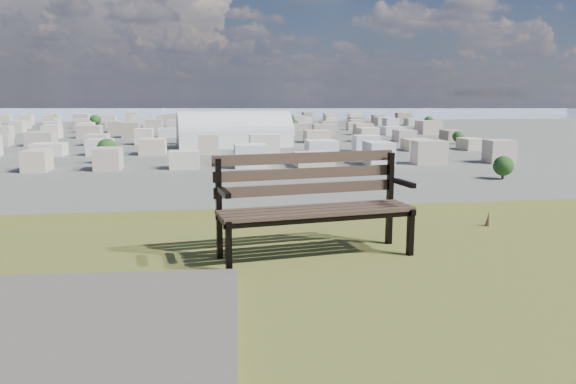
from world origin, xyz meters
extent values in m
cube|color=#3E2F24|center=(0.11, 2.01, 25.47)|extent=(1.90, 0.39, 0.04)
cube|color=#3E2F24|center=(0.09, 2.14, 25.47)|extent=(1.90, 0.39, 0.04)
cube|color=#3E2F24|center=(0.07, 2.27, 25.47)|extent=(1.90, 0.39, 0.04)
cube|color=#3E2F24|center=(0.05, 2.39, 25.47)|extent=(1.90, 0.39, 0.04)
cube|color=#3E2F24|center=(0.04, 2.48, 25.64)|extent=(1.89, 0.34, 0.11)
cube|color=#3E2F24|center=(0.03, 2.50, 25.79)|extent=(1.89, 0.34, 0.11)
cube|color=#3E2F24|center=(0.03, 2.53, 25.95)|extent=(1.89, 0.34, 0.11)
cube|color=black|center=(-0.79, 1.85, 25.23)|extent=(0.06, 0.07, 0.47)
cube|color=black|center=(-0.86, 2.30, 25.49)|extent=(0.06, 0.07, 0.98)
cube|color=black|center=(-0.82, 2.06, 25.44)|extent=(0.14, 0.53, 0.05)
cube|color=black|center=(-0.81, 2.01, 25.70)|extent=(0.11, 0.39, 0.05)
cube|color=black|center=(1.02, 2.14, 25.23)|extent=(0.06, 0.07, 0.47)
cube|color=black|center=(0.95, 2.59, 25.49)|extent=(0.06, 0.07, 0.98)
cube|color=black|center=(0.98, 2.35, 25.44)|extent=(0.14, 0.53, 0.05)
cube|color=black|center=(0.99, 2.30, 25.70)|extent=(0.11, 0.39, 0.05)
cube|color=black|center=(0.11, 2.00, 25.42)|extent=(1.89, 0.34, 0.04)
cube|color=black|center=(0.05, 2.40, 25.42)|extent=(1.89, 0.34, 0.04)
cone|color=brown|center=(2.40, 3.20, 25.09)|extent=(0.08, 0.08, 0.18)
cube|color=silver|center=(11.38, 280.99, 3.11)|extent=(58.28, 29.80, 6.22)
cylinder|color=silver|center=(11.38, 280.99, 6.22)|extent=(58.28, 29.80, 23.63)
cube|color=beige|center=(-60.00, 200.00, 3.50)|extent=(11.00, 11.00, 7.00)
cube|color=#AD9E94|center=(-36.00, 200.00, 3.50)|extent=(11.00, 11.00, 7.00)
cube|color=#BBAA94|center=(-12.00, 200.00, 3.50)|extent=(11.00, 11.00, 7.00)
cube|color=silver|center=(12.00, 200.00, 3.50)|extent=(11.00, 11.00, 7.00)
cube|color=#BCB199|center=(36.00, 200.00, 3.50)|extent=(11.00, 11.00, 7.00)
cube|color=gray|center=(60.00, 200.00, 3.50)|extent=(11.00, 11.00, 7.00)
cube|color=beige|center=(84.00, 200.00, 3.50)|extent=(11.00, 11.00, 7.00)
cube|color=#B8B2A7|center=(108.00, 200.00, 3.50)|extent=(11.00, 11.00, 7.00)
cube|color=#BBAA94|center=(-72.00, 250.00, 3.50)|extent=(11.00, 11.00, 7.00)
cube|color=silver|center=(-48.00, 250.00, 3.50)|extent=(11.00, 11.00, 7.00)
cube|color=#BCB199|center=(-24.00, 250.00, 3.50)|extent=(11.00, 11.00, 7.00)
cube|color=gray|center=(0.00, 250.00, 3.50)|extent=(11.00, 11.00, 7.00)
cube|color=beige|center=(24.00, 250.00, 3.50)|extent=(11.00, 11.00, 7.00)
cube|color=#B8B2A7|center=(48.00, 250.00, 3.50)|extent=(11.00, 11.00, 7.00)
cube|color=beige|center=(72.00, 250.00, 3.50)|extent=(11.00, 11.00, 7.00)
cube|color=#AD9E94|center=(96.00, 250.00, 3.50)|extent=(11.00, 11.00, 7.00)
cube|color=#BBAA94|center=(120.00, 250.00, 3.50)|extent=(11.00, 11.00, 7.00)
cube|color=gray|center=(-84.00, 300.00, 3.50)|extent=(11.00, 11.00, 7.00)
cube|color=beige|center=(-60.00, 300.00, 3.50)|extent=(11.00, 11.00, 7.00)
cube|color=#B8B2A7|center=(-36.00, 300.00, 3.50)|extent=(11.00, 11.00, 7.00)
cube|color=beige|center=(-12.00, 300.00, 3.50)|extent=(11.00, 11.00, 7.00)
cube|color=#AD9E94|center=(12.00, 300.00, 3.50)|extent=(11.00, 11.00, 7.00)
cube|color=#BBAA94|center=(36.00, 300.00, 3.50)|extent=(11.00, 11.00, 7.00)
cube|color=silver|center=(60.00, 300.00, 3.50)|extent=(11.00, 11.00, 7.00)
cube|color=#BCB199|center=(84.00, 300.00, 3.50)|extent=(11.00, 11.00, 7.00)
cube|color=gray|center=(108.00, 300.00, 3.50)|extent=(11.00, 11.00, 7.00)
cube|color=beige|center=(132.00, 300.00, 3.50)|extent=(11.00, 11.00, 7.00)
cube|color=beige|center=(-120.00, 350.00, 3.50)|extent=(11.00, 11.00, 7.00)
cube|color=#AD9E94|center=(-96.00, 350.00, 3.50)|extent=(11.00, 11.00, 7.00)
cube|color=#BBAA94|center=(-72.00, 350.00, 3.50)|extent=(11.00, 11.00, 7.00)
cube|color=silver|center=(-48.00, 350.00, 3.50)|extent=(11.00, 11.00, 7.00)
cube|color=#BCB199|center=(-24.00, 350.00, 3.50)|extent=(11.00, 11.00, 7.00)
cube|color=gray|center=(0.00, 350.00, 3.50)|extent=(11.00, 11.00, 7.00)
cube|color=beige|center=(24.00, 350.00, 3.50)|extent=(11.00, 11.00, 7.00)
cube|color=#B8B2A7|center=(48.00, 350.00, 3.50)|extent=(11.00, 11.00, 7.00)
cube|color=beige|center=(72.00, 350.00, 3.50)|extent=(11.00, 11.00, 7.00)
cube|color=#AD9E94|center=(96.00, 350.00, 3.50)|extent=(11.00, 11.00, 7.00)
cube|color=#BBAA94|center=(120.00, 350.00, 3.50)|extent=(11.00, 11.00, 7.00)
cube|color=silver|center=(144.00, 350.00, 3.50)|extent=(11.00, 11.00, 7.00)
cube|color=gray|center=(-132.00, 400.00, 3.50)|extent=(11.00, 11.00, 7.00)
cube|color=beige|center=(-108.00, 400.00, 3.50)|extent=(11.00, 11.00, 7.00)
cube|color=#B8B2A7|center=(-84.00, 400.00, 3.50)|extent=(11.00, 11.00, 7.00)
cube|color=beige|center=(-60.00, 400.00, 3.50)|extent=(11.00, 11.00, 7.00)
cube|color=#AD9E94|center=(-36.00, 400.00, 3.50)|extent=(11.00, 11.00, 7.00)
cube|color=#BBAA94|center=(-12.00, 400.00, 3.50)|extent=(11.00, 11.00, 7.00)
cube|color=silver|center=(12.00, 400.00, 3.50)|extent=(11.00, 11.00, 7.00)
cube|color=#BCB199|center=(36.00, 400.00, 3.50)|extent=(11.00, 11.00, 7.00)
cube|color=gray|center=(60.00, 400.00, 3.50)|extent=(11.00, 11.00, 7.00)
cube|color=beige|center=(84.00, 400.00, 3.50)|extent=(11.00, 11.00, 7.00)
cube|color=#B8B2A7|center=(108.00, 400.00, 3.50)|extent=(11.00, 11.00, 7.00)
cube|color=beige|center=(132.00, 400.00, 3.50)|extent=(11.00, 11.00, 7.00)
cube|color=#AD9E94|center=(156.00, 400.00, 3.50)|extent=(11.00, 11.00, 7.00)
cube|color=silver|center=(-144.00, 450.00, 3.50)|extent=(11.00, 11.00, 7.00)
cube|color=#BCB199|center=(-120.00, 450.00, 3.50)|extent=(11.00, 11.00, 7.00)
cube|color=gray|center=(-96.00, 450.00, 3.50)|extent=(11.00, 11.00, 7.00)
cube|color=beige|center=(-72.00, 450.00, 3.50)|extent=(11.00, 11.00, 7.00)
cube|color=#B8B2A7|center=(-48.00, 450.00, 3.50)|extent=(11.00, 11.00, 7.00)
cube|color=beige|center=(-24.00, 450.00, 3.50)|extent=(11.00, 11.00, 7.00)
cube|color=#AD9E94|center=(0.00, 450.00, 3.50)|extent=(11.00, 11.00, 7.00)
cube|color=#BBAA94|center=(24.00, 450.00, 3.50)|extent=(11.00, 11.00, 7.00)
cube|color=silver|center=(48.00, 450.00, 3.50)|extent=(11.00, 11.00, 7.00)
cube|color=#BCB199|center=(72.00, 450.00, 3.50)|extent=(11.00, 11.00, 7.00)
cube|color=gray|center=(96.00, 450.00, 3.50)|extent=(11.00, 11.00, 7.00)
cube|color=beige|center=(120.00, 450.00, 3.50)|extent=(11.00, 11.00, 7.00)
cube|color=#B8B2A7|center=(144.00, 450.00, 3.50)|extent=(11.00, 11.00, 7.00)
cube|color=beige|center=(168.00, 450.00, 3.50)|extent=(11.00, 11.00, 7.00)
cube|color=#BBAA94|center=(-156.00, 500.00, 3.50)|extent=(11.00, 11.00, 7.00)
cube|color=silver|center=(-132.00, 500.00, 3.50)|extent=(11.00, 11.00, 7.00)
cube|color=#BCB199|center=(-108.00, 500.00, 3.50)|extent=(11.00, 11.00, 7.00)
cube|color=gray|center=(-84.00, 500.00, 3.50)|extent=(11.00, 11.00, 7.00)
cube|color=beige|center=(-60.00, 500.00, 3.50)|extent=(11.00, 11.00, 7.00)
cube|color=#B8B2A7|center=(-36.00, 500.00, 3.50)|extent=(11.00, 11.00, 7.00)
cube|color=beige|center=(-12.00, 500.00, 3.50)|extent=(11.00, 11.00, 7.00)
cube|color=#AD9E94|center=(12.00, 500.00, 3.50)|extent=(11.00, 11.00, 7.00)
cube|color=#BBAA94|center=(36.00, 500.00, 3.50)|extent=(11.00, 11.00, 7.00)
cube|color=silver|center=(60.00, 500.00, 3.50)|extent=(11.00, 11.00, 7.00)
cube|color=#BCB199|center=(84.00, 500.00, 3.50)|extent=(11.00, 11.00, 7.00)
cube|color=gray|center=(108.00, 500.00, 3.50)|extent=(11.00, 11.00, 7.00)
cube|color=beige|center=(132.00, 500.00, 3.50)|extent=(11.00, 11.00, 7.00)
cube|color=#B8B2A7|center=(156.00, 500.00, 3.50)|extent=(11.00, 11.00, 7.00)
cube|color=beige|center=(180.00, 500.00, 3.50)|extent=(11.00, 11.00, 7.00)
cube|color=#AD9E94|center=(-192.00, 550.00, 3.50)|extent=(11.00, 11.00, 7.00)
cube|color=#BBAA94|center=(-168.00, 550.00, 3.50)|extent=(11.00, 11.00, 7.00)
cube|color=silver|center=(-144.00, 550.00, 3.50)|extent=(11.00, 11.00, 7.00)
cube|color=#BCB199|center=(-120.00, 550.00, 3.50)|extent=(11.00, 11.00, 7.00)
cube|color=gray|center=(-96.00, 550.00, 3.50)|extent=(11.00, 11.00, 7.00)
cube|color=beige|center=(-72.00, 550.00, 3.50)|extent=(11.00, 11.00, 7.00)
cube|color=#B8B2A7|center=(-48.00, 550.00, 3.50)|extent=(11.00, 11.00, 7.00)
cube|color=beige|center=(-24.00, 550.00, 3.50)|extent=(11.00, 11.00, 7.00)
cube|color=#AD9E94|center=(0.00, 550.00, 3.50)|extent=(11.00, 11.00, 7.00)
cube|color=#BBAA94|center=(24.00, 550.00, 3.50)|extent=(11.00, 11.00, 7.00)
cube|color=silver|center=(48.00, 550.00, 3.50)|extent=(11.00, 11.00, 7.00)
cube|color=#BCB199|center=(72.00, 550.00, 3.50)|extent=(11.00, 11.00, 7.00)
cube|color=gray|center=(96.00, 550.00, 3.50)|extent=(11.00, 11.00, 7.00)
cube|color=beige|center=(120.00, 550.00, 3.50)|extent=(11.00, 11.00, 7.00)
cube|color=#B8B2A7|center=(144.00, 550.00, 3.50)|extent=(11.00, 11.00, 7.00)
cube|color=beige|center=(168.00, 550.00, 3.50)|extent=(11.00, 11.00, 7.00)
cube|color=#AD9E94|center=(192.00, 550.00, 3.50)|extent=(11.00, 11.00, 7.00)
cylinder|color=#2E2017|center=(90.00, 160.00, 1.05)|extent=(0.80, 0.80, 2.10)
sphere|color=#133512|center=(90.00, 160.00, 4.20)|extent=(6.30, 6.30, 6.30)
cylinder|color=#2E2017|center=(-40.00, 220.00, 1.35)|extent=(0.80, 0.80, 2.70)
sphere|color=#133512|center=(-40.00, 220.00, 5.40)|extent=(8.10, 8.10, 8.10)
cylinder|color=#2E2017|center=(130.00, 280.00, 0.97)|extent=(0.80, 0.80, 1.95)
sphere|color=#133512|center=(130.00, 280.00, 3.90)|extent=(5.85, 5.85, 5.85)
cylinder|color=#2E2017|center=(60.00, 400.00, 1.12)|extent=(0.80, 0.80, 2.25)
sphere|color=#133512|center=(60.00, 400.00, 4.50)|extent=(6.75, 6.75, 6.75)
cylinder|color=#2E2017|center=(-90.00, 460.00, 1.43)|extent=(0.80, 0.80, 2.85)
sphere|color=#133512|center=(-90.00, 460.00, 5.70)|extent=(8.55, 8.55, 8.55)
cylinder|color=#2E2017|center=(-130.00, 500.00, 1.20)|extent=(0.80, 0.80, 2.40)
sphere|color=#133512|center=(-130.00, 500.00, 4.80)|extent=(7.20, 7.20, 7.20)
cylinder|color=#2E2017|center=(40.00, 300.00, 1.05)|extent=(0.80, 0.80, 2.10)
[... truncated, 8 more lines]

